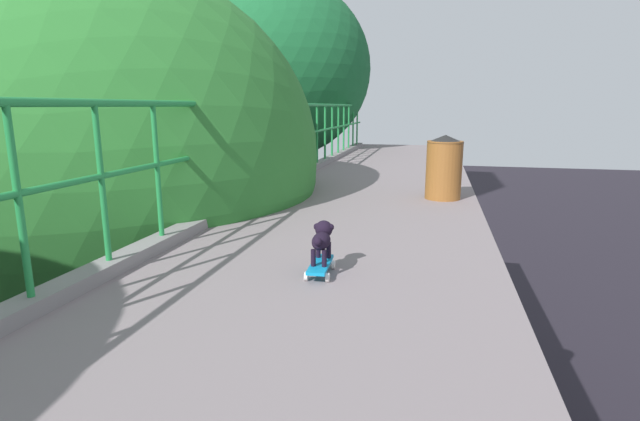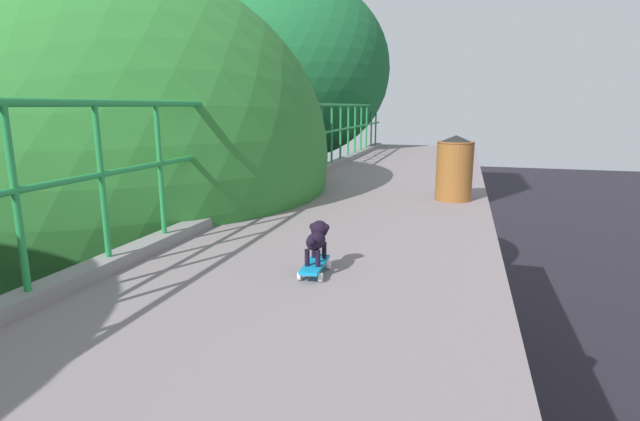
# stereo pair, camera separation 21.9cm
# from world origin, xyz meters

# --- Properties ---
(city_bus) EXTENTS (2.68, 10.37, 3.16)m
(city_bus) POSITION_xyz_m (-8.88, 23.72, 1.80)
(city_bus) COLOR #0F4D85
(city_bus) RESTS_ON ground
(roadside_tree_mid) EXTENTS (5.98, 5.98, 8.91)m
(roadside_tree_mid) POSITION_xyz_m (-2.51, 6.04, 6.22)
(roadside_tree_mid) COLOR brown
(roadside_tree_mid) RESTS_ON ground
(roadside_tree_far) EXTENTS (5.69, 5.69, 10.67)m
(roadside_tree_far) POSITION_xyz_m (-2.71, 14.15, 7.99)
(roadside_tree_far) COLOR brown
(roadside_tree_far) RESTS_ON ground
(toy_skateboard) EXTENTS (0.20, 0.45, 0.09)m
(toy_skateboard) POSITION_xyz_m (1.28, 3.22, 5.83)
(toy_skateboard) COLOR #1189C4
(toy_skateboard) RESTS_ON overpass_deck
(small_dog) EXTENTS (0.16, 0.38, 0.29)m
(small_dog) POSITION_xyz_m (1.28, 3.28, 6.02)
(small_dog) COLOR black
(small_dog) RESTS_ON toy_skateboard
(litter_bin) EXTENTS (0.48, 0.48, 0.85)m
(litter_bin) POSITION_xyz_m (2.18, 6.51, 6.19)
(litter_bin) COLOR brown
(litter_bin) RESTS_ON overpass_deck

